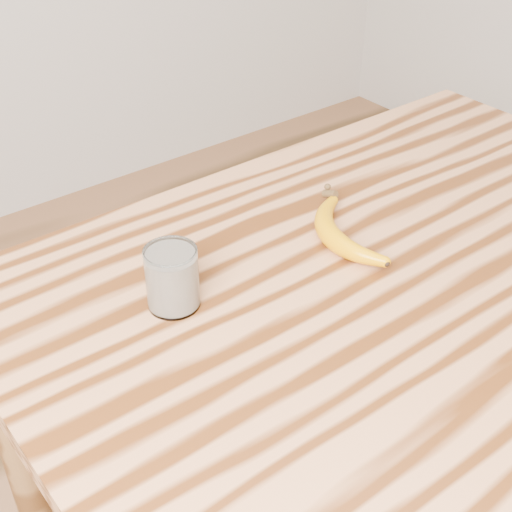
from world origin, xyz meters
TOP-DOWN VIEW (x-y plane):
  - table at (0.00, 0.00)m, footprint 1.20×0.80m
  - smoothie_glass at (-0.33, 0.12)m, footprint 0.07×0.07m
  - banana at (-0.05, 0.10)m, footprint 0.19×0.30m

SIDE VIEW (x-z plane):
  - table at x=0.00m, z-range 0.32..1.22m
  - banana at x=-0.05m, z-range 0.90..0.93m
  - smoothie_glass at x=-0.33m, z-range 0.90..0.99m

